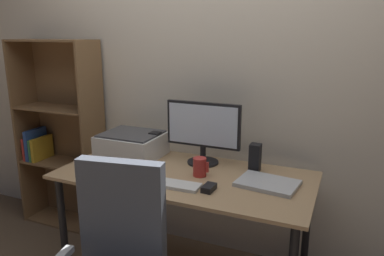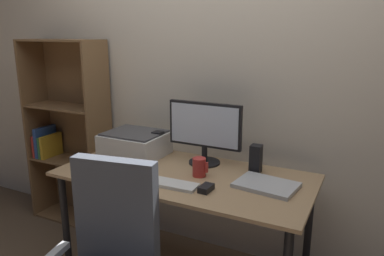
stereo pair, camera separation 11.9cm
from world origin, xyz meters
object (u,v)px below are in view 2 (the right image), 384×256
at_px(keyboard, 172,184).
at_px(coffee_mug, 199,167).
at_px(speaker_left, 158,144).
at_px(monitor, 205,129).
at_px(desk, 184,187).
at_px(printer, 135,144).
at_px(laptop, 266,185).
at_px(mouse, 206,188).
at_px(speaker_right, 256,159).
at_px(bookshelf, 69,134).

relative_size(keyboard, coffee_mug, 2.66).
bearing_deg(speaker_left, monitor, 1.35).
bearing_deg(coffee_mug, speaker_left, 153.51).
bearing_deg(desk, keyboard, -82.42).
height_order(desk, printer, printer).
distance_m(coffee_mug, laptop, 0.40).
xyz_separation_m(mouse, speaker_left, (-0.53, 0.38, 0.07)).
xyz_separation_m(coffee_mug, laptop, (0.39, 0.02, -0.04)).
bearing_deg(speaker_right, coffee_mug, -143.70).
height_order(speaker_left, printer, speaker_left).
distance_m(keyboard, coffee_mug, 0.21).
distance_m(desk, laptop, 0.50).
bearing_deg(keyboard, coffee_mug, 68.05).
distance_m(laptop, speaker_right, 0.23).
xyz_separation_m(mouse, laptop, (0.27, 0.20, -0.01)).
bearing_deg(monitor, desk, -98.13).
height_order(desk, keyboard, keyboard).
distance_m(keyboard, laptop, 0.51).
height_order(laptop, speaker_right, speaker_right).
bearing_deg(mouse, speaker_right, 70.90).
bearing_deg(bookshelf, mouse, -19.45).
height_order(mouse, bookshelf, bookshelf).
bearing_deg(printer, bookshelf, 166.21).
bearing_deg(mouse, printer, 157.03).
relative_size(coffee_mug, bookshelf, 0.07).
bearing_deg(printer, coffee_mug, -15.22).
bearing_deg(desk, mouse, -37.64).
bearing_deg(printer, speaker_right, 3.44).
bearing_deg(keyboard, bookshelf, 155.39).
bearing_deg(desk, bookshelf, 164.33).
bearing_deg(desk, laptop, 3.18).
height_order(monitor, speaker_left, monitor).
bearing_deg(coffee_mug, monitor, 107.25).
bearing_deg(desk, printer, 161.13).
xyz_separation_m(coffee_mug, printer, (-0.56, 0.15, 0.03)).
xyz_separation_m(desk, laptop, (0.49, 0.03, 0.10)).
relative_size(keyboard, mouse, 3.02).
relative_size(laptop, printer, 0.80).
bearing_deg(coffee_mug, printer, 164.78).
height_order(coffee_mug, bookshelf, bookshelf).
height_order(desk, laptop, laptop).
height_order(coffee_mug, printer, printer).
xyz_separation_m(mouse, speaker_right, (0.15, 0.38, 0.07)).
xyz_separation_m(coffee_mug, speaker_right, (0.27, 0.20, 0.03)).
relative_size(desk, mouse, 15.64).
bearing_deg(laptop, mouse, -136.79).
distance_m(mouse, speaker_right, 0.41).
relative_size(mouse, printer, 0.24).
distance_m(speaker_right, bookshelf, 1.65).
height_order(desk, speaker_left, speaker_left).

